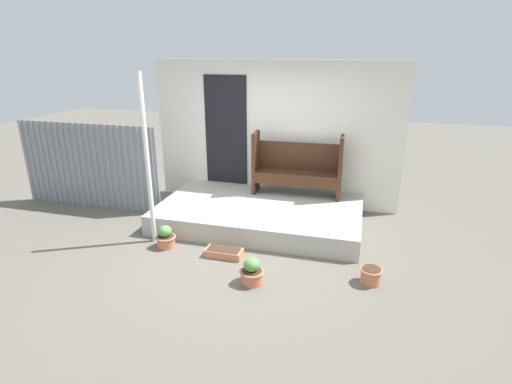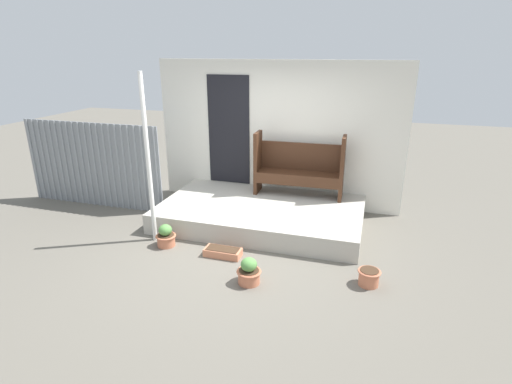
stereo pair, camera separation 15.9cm
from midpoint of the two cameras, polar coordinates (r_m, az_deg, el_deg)
ground_plane at (r=5.94m, az=-1.69°, el=-7.97°), size 24.00×24.00×0.00m
porch_slab at (r=6.69m, az=1.42°, el=-3.11°), size 3.30×1.94×0.32m
house_wall at (r=7.29m, az=3.31°, el=8.17°), size 4.50×0.08×2.60m
fence_corrugated at (r=7.82m, az=-21.78°, el=3.61°), size 2.76×0.05×1.55m
support_post at (r=5.92m, az=-14.41°, el=4.26°), size 0.07×0.07×2.49m
bench at (r=6.98m, az=6.84°, el=3.75°), size 1.54×0.44×1.09m
flower_pot_left at (r=6.07m, az=-12.02°, el=-6.25°), size 0.30×0.30×0.34m
flower_pot_middle at (r=5.05m, az=-0.10°, el=-11.40°), size 0.31×0.31×0.35m
flower_pot_right at (r=5.24m, az=16.68°, el=-11.52°), size 0.28×0.28×0.21m
planter_box_rect at (r=5.71m, az=-3.95°, el=-8.58°), size 0.52×0.23×0.12m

